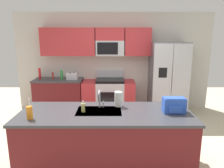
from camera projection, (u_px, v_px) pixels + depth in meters
The scene contains 15 objects.
ground_plane at pixel (114, 146), 4.02m from camera, with size 9.00×9.00×0.00m, color beige.
kitchen_wall_unit at pixel (108, 56), 5.71m from camera, with size 5.20×0.43×2.60m.
back_counter at pixel (59, 96), 5.67m from camera, with size 1.25×0.63×0.90m.
range_oven at pixel (109, 96), 5.67m from camera, with size 1.36×0.61×1.10m.
refrigerator at pixel (168, 79), 5.49m from camera, with size 0.90×0.76×1.85m.
island_counter at pixel (106, 139), 3.32m from camera, with size 2.59×1.00×0.90m.
toaster at pixel (72, 76), 5.50m from camera, with size 0.28×0.16×0.18m.
pepper_mill at pixel (53, 76), 5.54m from camera, with size 0.05×0.05×0.18m, color #B2332D.
bottle_green at pixel (62, 75), 5.54m from camera, with size 0.07×0.07×0.23m, color green.
bottle_red at pixel (40, 73), 5.57m from camera, with size 0.06×0.06×0.28m, color red.
sink_faucet at pixel (100, 98), 3.37m from camera, with size 0.09×0.21×0.28m.
drink_cup_orange at pixel (30, 113), 2.94m from camera, with size 0.08×0.08×0.30m.
soap_dispenser at pixel (83, 107), 3.21m from camera, with size 0.06×0.06×0.17m.
paper_towel_roll at pixel (118, 99), 3.46m from camera, with size 0.12×0.12×0.24m, color white.
backpack at pixel (174, 105), 3.19m from camera, with size 0.32×0.22×0.23m.
Camera 1 is at (-0.04, -3.65, 2.04)m, focal length 34.36 mm.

